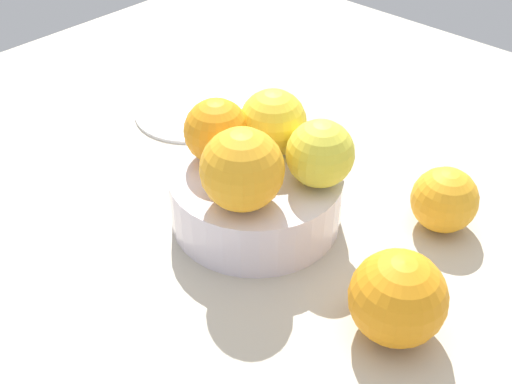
# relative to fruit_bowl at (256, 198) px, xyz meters

# --- Properties ---
(ground_plane) EXTENTS (1.10, 1.10, 0.02)m
(ground_plane) POSITION_rel_fruit_bowl_xyz_m (0.00, 0.00, -0.04)
(ground_plane) COLOR #BCB29E
(fruit_bowl) EXTENTS (0.17, 0.17, 0.06)m
(fruit_bowl) POSITION_rel_fruit_bowl_xyz_m (0.00, 0.00, 0.00)
(fruit_bowl) COLOR silver
(fruit_bowl) RESTS_ON ground_plane
(orange_in_bowl_0) EXTENTS (0.08, 0.08, 0.08)m
(orange_in_bowl_0) POSITION_rel_fruit_bowl_xyz_m (-0.02, 0.04, 0.07)
(orange_in_bowl_0) COLOR #F9A823
(orange_in_bowl_0) RESTS_ON fruit_bowl
(orange_in_bowl_1) EXTENTS (0.07, 0.07, 0.07)m
(orange_in_bowl_1) POSITION_rel_fruit_bowl_xyz_m (0.01, -0.04, 0.06)
(orange_in_bowl_1) COLOR yellow
(orange_in_bowl_1) RESTS_ON fruit_bowl
(orange_in_bowl_2) EXTENTS (0.07, 0.07, 0.07)m
(orange_in_bowl_2) POSITION_rel_fruit_bowl_xyz_m (0.05, 0.01, 0.06)
(orange_in_bowl_2) COLOR orange
(orange_in_bowl_2) RESTS_ON fruit_bowl
(orange_in_bowl_3) EXTENTS (0.06, 0.06, 0.06)m
(orange_in_bowl_3) POSITION_rel_fruit_bowl_xyz_m (-0.05, -0.03, 0.06)
(orange_in_bowl_3) COLOR yellow
(orange_in_bowl_3) RESTS_ON fruit_bowl
(orange_loose_0) EXTENTS (0.07, 0.07, 0.07)m
(orange_loose_0) POSITION_rel_fruit_bowl_xyz_m (-0.14, -0.12, 0.01)
(orange_loose_0) COLOR #F9A823
(orange_loose_0) RESTS_ON ground_plane
(orange_loose_1) EXTENTS (0.08, 0.08, 0.08)m
(orange_loose_1) POSITION_rel_fruit_bowl_xyz_m (-0.18, 0.03, 0.01)
(orange_loose_1) COLOR orange
(orange_loose_1) RESTS_ON ground_plane
(side_plate) EXTENTS (0.14, 0.14, 0.01)m
(side_plate) POSITION_rel_fruit_bowl_xyz_m (0.20, -0.10, -0.02)
(side_plate) COLOR white
(side_plate) RESTS_ON ground_plane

